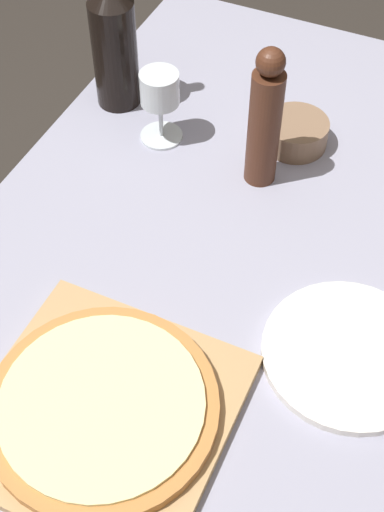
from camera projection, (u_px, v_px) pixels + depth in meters
The scene contains 9 objects.
ground_plane at pixel (208, 480), 1.70m from camera, with size 12.00×12.00×0.00m, color #2D2823.
dining_table at pixel (214, 322), 1.18m from camera, with size 0.88×1.53×0.77m.
cutting_board at pixel (104, 413), 0.97m from camera, with size 0.33×0.33×0.02m.
pizza at pixel (102, 406), 0.95m from camera, with size 0.31×0.31×0.02m.
wine_bottle at pixel (114, 43), 1.31m from camera, with size 0.08×0.08×0.33m.
pepper_mill at pixel (265, 121), 1.17m from camera, with size 0.06×0.06×0.26m.
wine_glass at pixel (160, 94), 1.26m from camera, with size 0.08×0.08×0.14m.
small_bowl at pixel (298, 133), 1.31m from camera, with size 0.12×0.12×0.05m.
dinner_plate at pixel (349, 354), 1.03m from camera, with size 0.25×0.25×0.01m.
Camera 1 is at (0.24, -0.63, 1.65)m, focal length 50.00 mm.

